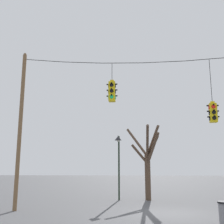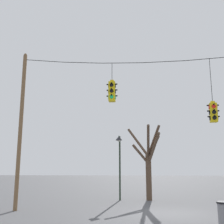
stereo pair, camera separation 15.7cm
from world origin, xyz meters
name	(u,v)px [view 2 (the right image)]	position (x,y,z in m)	size (l,w,h in m)	color
ground_plane	(170,214)	(0.00, 0.00, 0.00)	(200.00, 200.00, 0.00)	#4C4C4F
utility_pole_left	(21,128)	(-7.78, -0.05, 4.28)	(0.21, 0.21, 8.58)	brown
span_wire	(164,59)	(0.00, -0.05, 7.85)	(15.56, 0.03, 0.56)	black
traffic_light_near_left_pole	(112,91)	(-2.78, -0.05, 6.15)	(0.58, 0.58, 2.15)	yellow
traffic_light_near_right_pole	(213,112)	(2.33, -0.05, 4.88)	(0.58, 0.58, 3.35)	yellow
street_lamp	(119,151)	(-2.98, 5.42, 3.32)	(0.48, 0.83, 4.42)	#233323
bare_tree	(148,162)	(-0.98, 5.76, 2.61)	(2.46, 3.34, 5.14)	brown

